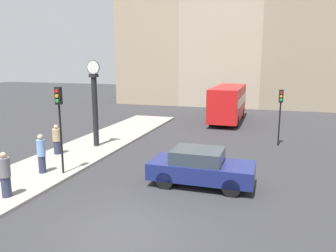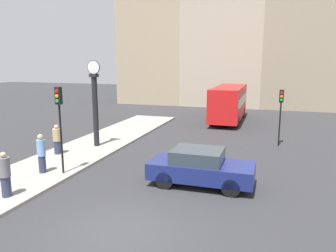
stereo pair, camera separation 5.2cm
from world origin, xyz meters
name	(u,v)px [view 1 (the left image)]	position (x,y,z in m)	size (l,w,h in m)	color
ground_plane	(121,231)	(0.00, 0.00, 0.00)	(120.00, 120.00, 0.00)	#2D2D30
sidewalk_corner	(95,145)	(-6.00, 8.89, 0.06)	(3.70, 21.79, 0.11)	gray
building_row	(234,38)	(-0.24, 30.42, 7.67)	(27.94, 5.00, 16.99)	tan
sedan_car	(201,167)	(1.50, 4.46, 0.78)	(4.29, 1.88, 1.53)	navy
bus_distant	(228,102)	(0.64, 19.86, 1.70)	(2.33, 7.91, 3.00)	red
traffic_light_near	(59,112)	(-4.67, 3.73, 2.89)	(0.26, 0.24, 3.89)	black
traffic_light_far	(280,106)	(4.70, 12.31, 2.47)	(0.26, 0.24, 3.43)	black
street_clock	(95,105)	(-5.71, 8.56, 2.58)	(0.80, 0.41, 5.04)	black
pedestrian_tan_coat	(57,140)	(-6.85, 6.34, 0.91)	(0.42, 0.42, 1.62)	#2D334C
pedestrian_grey_jacket	(5,175)	(-5.08, 0.83, 0.96)	(0.40, 0.40, 1.72)	#2D334C
pedestrian_blue_stripe	(41,154)	(-5.59, 3.50, 1.01)	(0.37, 0.37, 1.78)	#2D334C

